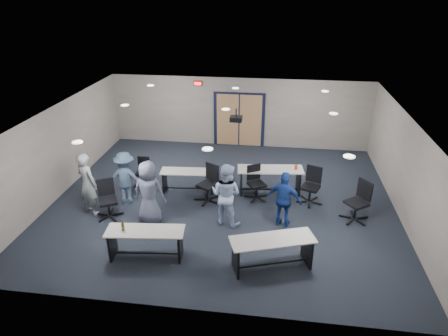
# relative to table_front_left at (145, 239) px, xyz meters

# --- Properties ---
(floor) EXTENTS (10.00, 10.00, 0.00)m
(floor) POSITION_rel_table_front_left_xyz_m (1.44, 2.97, -0.51)
(floor) COLOR black
(floor) RESTS_ON ground
(back_wall) EXTENTS (10.00, 0.04, 2.70)m
(back_wall) POSITION_rel_table_front_left_xyz_m (1.44, 7.47, 0.84)
(back_wall) COLOR gray
(back_wall) RESTS_ON floor
(front_wall) EXTENTS (10.00, 0.04, 2.70)m
(front_wall) POSITION_rel_table_front_left_xyz_m (1.44, -1.53, 0.84)
(front_wall) COLOR gray
(front_wall) RESTS_ON floor
(left_wall) EXTENTS (0.04, 9.00, 2.70)m
(left_wall) POSITION_rel_table_front_left_xyz_m (-3.56, 2.97, 0.84)
(left_wall) COLOR gray
(left_wall) RESTS_ON floor
(right_wall) EXTENTS (0.04, 9.00, 2.70)m
(right_wall) POSITION_rel_table_front_left_xyz_m (6.44, 2.97, 0.84)
(right_wall) COLOR gray
(right_wall) RESTS_ON floor
(ceiling) EXTENTS (10.00, 9.00, 0.04)m
(ceiling) POSITION_rel_table_front_left_xyz_m (1.44, 2.97, 2.19)
(ceiling) COLOR white
(ceiling) RESTS_ON back_wall
(double_door) EXTENTS (2.00, 0.07, 2.20)m
(double_door) POSITION_rel_table_front_left_xyz_m (1.44, 7.43, 0.54)
(double_door) COLOR black
(double_door) RESTS_ON back_wall
(exit_sign) EXTENTS (0.32, 0.07, 0.18)m
(exit_sign) POSITION_rel_table_front_left_xyz_m (-0.16, 7.41, 1.94)
(exit_sign) COLOR black
(exit_sign) RESTS_ON back_wall
(ceiling_projector) EXTENTS (0.35, 0.32, 0.37)m
(ceiling_projector) POSITION_rel_table_front_left_xyz_m (1.74, 3.47, 1.89)
(ceiling_projector) COLOR black
(ceiling_projector) RESTS_ON ceiling
(ceiling_can_lights) EXTENTS (6.24, 5.74, 0.02)m
(ceiling_can_lights) POSITION_rel_table_front_left_xyz_m (1.44, 3.22, 2.16)
(ceiling_can_lights) COLOR silver
(ceiling_can_lights) RESTS_ON ceiling
(table_front_left) EXTENTS (1.87, 0.79, 1.01)m
(table_front_left) POSITION_rel_table_front_left_xyz_m (0.00, 0.00, 0.00)
(table_front_left) COLOR beige
(table_front_left) RESTS_ON floor
(table_front_right) EXTENTS (2.01, 1.22, 0.77)m
(table_front_right) POSITION_rel_table_front_left_xyz_m (2.96, 0.01, 0.02)
(table_front_right) COLOR beige
(table_front_right) RESTS_ON floor
(table_back_left) EXTENTS (1.73, 0.69, 0.68)m
(table_back_left) POSITION_rel_table_front_left_xyz_m (0.28, 3.38, -0.04)
(table_back_left) COLOR beige
(table_back_left) RESTS_ON floor
(table_back_right) EXTENTS (2.05, 0.88, 0.94)m
(table_back_right) POSITION_rel_table_front_left_xyz_m (2.80, 3.63, 0.04)
(table_back_right) COLOR beige
(table_back_right) RESTS_ON floor
(chair_back_a) EXTENTS (0.59, 0.59, 0.93)m
(chair_back_a) POSITION_rel_table_front_left_xyz_m (-1.25, 3.56, -0.05)
(chair_back_a) COLOR black
(chair_back_a) RESTS_ON floor
(chair_back_b) EXTENTS (0.97, 0.97, 1.13)m
(chair_back_b) POSITION_rel_table_front_left_xyz_m (0.98, 2.84, 0.06)
(chair_back_b) COLOR black
(chair_back_b) RESTS_ON floor
(chair_back_c) EXTENTS (0.90, 0.90, 1.04)m
(chair_back_c) POSITION_rel_table_front_left_xyz_m (2.41, 3.18, 0.01)
(chair_back_c) COLOR black
(chair_back_c) RESTS_ON floor
(chair_back_d) EXTENTS (0.90, 0.90, 1.10)m
(chair_back_d) POSITION_rel_table_front_left_xyz_m (3.99, 3.15, 0.04)
(chair_back_d) COLOR black
(chair_back_d) RESTS_ON floor
(chair_loose_left) EXTENTS (0.92, 0.92, 1.08)m
(chair_loose_left) POSITION_rel_table_front_left_xyz_m (-1.58, 1.58, 0.03)
(chair_loose_left) COLOR black
(chair_loose_left) RESTS_ON floor
(chair_loose_right) EXTENTS (1.02, 1.02, 1.16)m
(chair_loose_right) POSITION_rel_table_front_left_xyz_m (5.17, 2.34, 0.07)
(chair_loose_right) COLOR black
(chair_loose_right) RESTS_ON floor
(person_gray) EXTENTS (0.79, 0.70, 1.82)m
(person_gray) POSITION_rel_table_front_left_xyz_m (-2.18, 1.73, 0.40)
(person_gray) COLOR #929A9F
(person_gray) RESTS_ON floor
(person_plaid) EXTENTS (0.91, 0.63, 1.78)m
(person_plaid) POSITION_rel_table_front_left_xyz_m (-0.36, 1.52, 0.38)
(person_plaid) COLOR slate
(person_plaid) RESTS_ON floor
(person_lightblue) EXTENTS (1.01, 0.90, 1.74)m
(person_lightblue) POSITION_rel_table_front_left_xyz_m (1.68, 1.74, 0.36)
(person_lightblue) COLOR #C0D6FF
(person_lightblue) RESTS_ON floor
(person_navy) EXTENTS (1.00, 0.65, 1.58)m
(person_navy) POSITION_rel_table_front_left_xyz_m (3.21, 1.80, 0.28)
(person_navy) COLOR navy
(person_navy) RESTS_ON floor
(person_back) EXTENTS (1.07, 0.66, 1.59)m
(person_back) POSITION_rel_table_front_left_xyz_m (-1.37, 2.46, 0.29)
(person_back) COLOR #455E7D
(person_back) RESTS_ON floor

